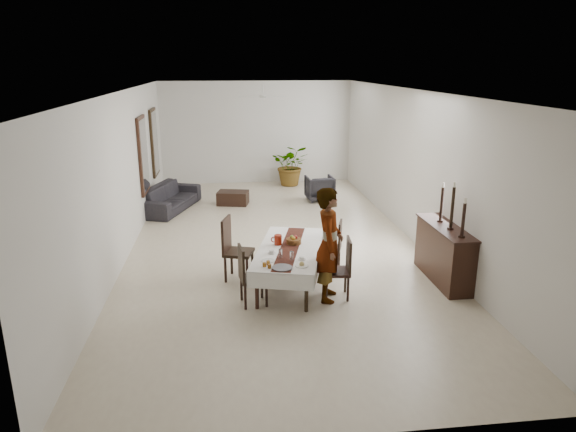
{
  "coord_description": "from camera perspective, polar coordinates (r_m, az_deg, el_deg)",
  "views": [
    {
      "loc": [
        -0.97,
        -10.34,
        3.72
      ],
      "look_at": [
        0.11,
        -1.46,
        1.05
      ],
      "focal_mm": 32.0,
      "sensor_mm": 36.0,
      "label": 1
    }
  ],
  "objects": [
    {
      "name": "fruit_red",
      "position": [
        9.02,
        0.82,
        -2.38
      ],
      "size": [
        0.08,
        0.08,
        0.08
      ],
      "primitive_type": "sphere",
      "color": "maroon",
      "rests_on": "fruit_basket"
    },
    {
      "name": "teacup_right",
      "position": [
        8.31,
        1.54,
        -4.7
      ],
      "size": [
        0.08,
        0.08,
        0.05
      ],
      "primitive_type": "cylinder",
      "color": "white",
      "rests_on": "saucer_right"
    },
    {
      "name": "candlestick_far_base",
      "position": [
        9.54,
        16.55,
        -0.52
      ],
      "size": [
        0.11,
        0.11,
        0.03
      ],
      "primitive_type": "cylinder",
      "color": "black",
      "rests_on": "sideboard_top"
    },
    {
      "name": "tablecloth_drape_near",
      "position": [
        7.85,
        -0.87,
        -7.3
      ],
      "size": [
        1.01,
        0.27,
        0.27
      ],
      "primitive_type": "cube",
      "rotation": [
        0.0,
        0.0,
        -0.25
      ],
      "color": "white",
      "rests_on": "dining_table_top"
    },
    {
      "name": "coffee_table",
      "position": [
        14.12,
        -6.14,
        2.02
      ],
      "size": [
        0.91,
        0.7,
        0.36
      ],
      "primitive_type": "cube",
      "rotation": [
        0.0,
        0.0,
        -0.22
      ],
      "color": "black",
      "rests_on": "floor"
    },
    {
      "name": "floor",
      "position": [
        11.04,
        -1.46,
        -3.08
      ],
      "size": [
        6.0,
        12.0,
        0.0
      ],
      "primitive_type": "cube",
      "color": "beige",
      "rests_on": "ground"
    },
    {
      "name": "saucer_right",
      "position": [
        8.32,
        1.54,
        -4.84
      ],
      "size": [
        0.13,
        0.13,
        0.01
      ],
      "primitive_type": "cylinder",
      "color": "silver",
      "rests_on": "tablecloth_top"
    },
    {
      "name": "sideboard_body",
      "position": [
        9.48,
        16.92,
        -4.09
      ],
      "size": [
        0.43,
        1.62,
        0.97
      ],
      "primitive_type": "cube",
      "color": "black",
      "rests_on": "floor"
    },
    {
      "name": "candlestick_mid_shaft",
      "position": [
        9.06,
        17.8,
        0.91
      ],
      "size": [
        0.05,
        0.05,
        0.7
      ],
      "primitive_type": "cylinder",
      "color": "black",
      "rests_on": "candlestick_mid_base"
    },
    {
      "name": "chair_left_near_leg_bl",
      "position": [
        8.51,
        -2.92,
        -7.8
      ],
      "size": [
        0.05,
        0.05,
        0.41
      ],
      "primitive_type": "cylinder",
      "rotation": [
        0.0,
        0.0,
        0.15
      ],
      "color": "black",
      "rests_on": "floor"
    },
    {
      "name": "saucer_left",
      "position": [
        8.59,
        -1.84,
        -4.13
      ],
      "size": [
        0.13,
        0.13,
        0.01
      ],
      "primitive_type": "cylinder",
      "color": "silver",
      "rests_on": "tablecloth_top"
    },
    {
      "name": "chair_right_far_leg_fr",
      "position": [
        9.81,
        5.71,
        -4.51
      ],
      "size": [
        0.05,
        0.05,
        0.39
      ],
      "primitive_type": "cylinder",
      "rotation": [
        0.0,
        0.0,
        -0.31
      ],
      "color": "black",
      "rests_on": "floor"
    },
    {
      "name": "woman",
      "position": [
        8.24,
        4.59,
        -3.19
      ],
      "size": [
        0.59,
        0.77,
        1.87
      ],
      "primitive_type": "imported",
      "rotation": [
        0.0,
        0.0,
        1.34
      ],
      "color": "gray",
      "rests_on": "floor"
    },
    {
      "name": "chair_right_far_seat",
      "position": [
        9.6,
        4.68,
        -3.57
      ],
      "size": [
        0.5,
        0.5,
        0.05
      ],
      "primitive_type": "cube",
      "rotation": [
        0.0,
        0.0,
        1.26
      ],
      "color": "black",
      "rests_on": "chair_right_far_leg_fl"
    },
    {
      "name": "jam_jar_c",
      "position": [
        8.11,
        -2.22,
        -5.21
      ],
      "size": [
        0.06,
        0.06,
        0.07
      ],
      "primitive_type": "cylinder",
      "color": "#975A16",
      "rests_on": "tablecloth_top"
    },
    {
      "name": "sideboard_top",
      "position": [
        9.32,
        17.18,
        -1.19
      ],
      "size": [
        0.48,
        1.69,
        0.03
      ],
      "primitive_type": "cube",
      "color": "black",
      "rests_on": "sideboard_body"
    },
    {
      "name": "candlestick_near_candle",
      "position": [
        8.63,
        19.1,
        1.62
      ],
      "size": [
        0.04,
        0.04,
        0.09
      ],
      "primitive_type": "cylinder",
      "color": "white",
      "rests_on": "candlestick_near_shaft"
    },
    {
      "name": "potted_plant",
      "position": [
        16.2,
        0.37,
        5.68
      ],
      "size": [
        1.32,
        1.2,
        1.29
      ],
      "primitive_type": "imported",
      "rotation": [
        0.0,
        0.0,
        -0.18
      ],
      "color": "#255120",
      "rests_on": "floor"
    },
    {
      "name": "candlestick_mid_base",
      "position": [
        9.17,
        17.6,
        -1.31
      ],
      "size": [
        0.11,
        0.11,
        0.03
      ],
      "primitive_type": "cylinder",
      "color": "black",
      "rests_on": "sideboard_top"
    },
    {
      "name": "chair_right_far_leg_br",
      "position": [
        9.84,
        3.81,
        -4.39
      ],
      "size": [
        0.05,
        0.05,
        0.39
      ],
      "primitive_type": "cylinder",
      "rotation": [
        0.0,
        0.0,
        -0.31
      ],
      "color": "black",
      "rests_on": "floor"
    },
    {
      "name": "wall_front",
      "position": [
        4.93,
        5.18,
        -8.94
      ],
      "size": [
        6.0,
        0.02,
        3.2
      ],
      "primitive_type": "cube",
      "color": "silver",
      "rests_on": "floor"
    },
    {
      "name": "wine_glass_mid",
      "position": [
        8.37,
        -0.84,
        -4.17
      ],
      "size": [
        0.06,
        0.06,
        0.15
      ],
      "primitive_type": "cylinder",
      "color": "white",
      "rests_on": "tablecloth_top"
    },
    {
      "name": "fruit_yellow",
      "position": [
        8.96,
        0.6,
        -2.5
      ],
      "size": [
        0.07,
        0.07,
        0.07
      ],
      "primitive_type": "sphere",
      "color": "#C28C22",
      "rests_on": "fruit_basket"
    },
    {
      "name": "pitcher_handle",
      "position": [
        8.97,
        -1.59,
        -2.64
      ],
      "size": [
        0.11,
        0.04,
        0.11
      ],
      "primitive_type": "torus",
      "rotation": [
        1.57,
        0.0,
        -0.25
      ],
      "color": "maroon",
      "rests_on": "red_pitcher"
    },
    {
      "name": "fan_blade_w",
      "position": [
        13.38,
        -4.35,
        13.07
      ],
      "size": [
        0.55,
        0.1,
        0.01
      ],
      "primitive_type": "cube",
      "color": "silver",
      "rests_on": "fan_hub"
    },
    {
      "name": "chair_right_far_back",
      "position": [
        9.49,
        5.81,
        -2.09
      ],
      "size": [
        0.16,
        0.39,
        0.51
      ],
      "primitive_type": "cube",
      "rotation": [
        0.0,
        0.0,
        1.26
      ],
      "color": "black",
      "rests_on": "chair_right_far_seat"
    },
    {
      "name": "chair_right_near_seat",
      "position": [
        8.48,
        5.41,
        -6.18
      ],
      "size": [
        0.47,
        0.47,
        0.05
      ],
      "primitive_type": "cube",
      "rotation": [
        0.0,
        0.0,
        1.47
      ],
      "color": "black",
      "rests_on": "chair_right_near_leg_fl"
    },
    {
      "name": "tablecloth_drape_left",
      "position": [
        8.96,
        -3.11,
        -4.19
      ],
      "size": [
        0.57,
        2.21,
        0.27
      ],
      "primitive_type": "cube",
      "rotation": [
        0.0,
        0.0,
        -0.25
      ],
      "color": "white",
      "rests_on": "dining_table_top"
    },
    {
      "name": "chair_right_far_leg_fl",
      "position": [
        9.51,
        5.53,
        -5.21
      ],
      "size": [
        0.05,
        0.05,
        0.39
      ],
      "primitive_type": "cylinder",
      "rotation": [
        0.0,
        0.0,
        -0.31
      ],
      "color": "black",
      "rests_on": "floor"
    },
    {
      "name": "chair_left_near_seat",
      "position": [
        8.23,
        -3.85,
        -6.94
      ],
      "size": [
        0.47,
        0.47,
        0.05
      ],
      "primitive_type": "cube",
      "rotation": [
        0.0,
        0.0,
        -1.42
      ],
      "color": "black",
      "rests_on": "chair_left_near_leg_fl"
    },
    {
      "name": "armchair",
      "position": [
        14.47,
        3.53,
        3.11
      ],
      "size": [
        0.78,
        0.8,
        0.69
      ],
      "primitive_type": "imported",
      "rotation": [
        0.0,
        0.0,
        3.2
      ],
      "color": "#262429",
      "rests_on": "floor"
    },
    {
      "name": "table_leg_fr",
      "position": [
        8.02,
        2.06,
        -8.57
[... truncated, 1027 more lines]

